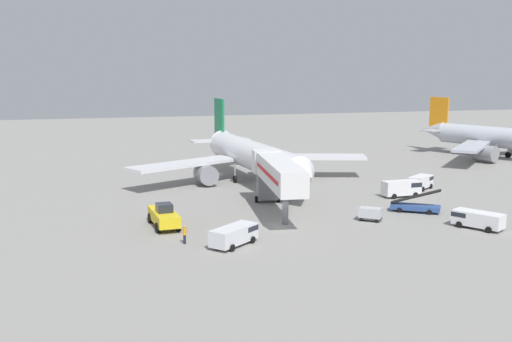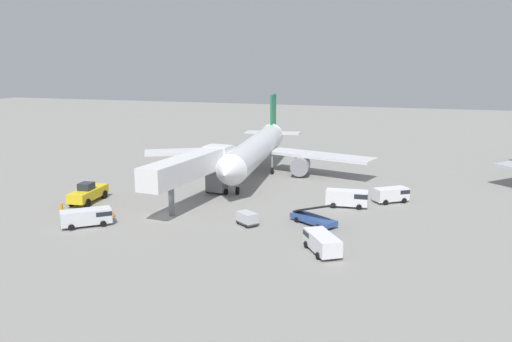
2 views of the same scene
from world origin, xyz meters
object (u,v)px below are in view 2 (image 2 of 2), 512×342
belt_loader_truck (313,218)px  service_van_near_center (88,216)px  airplane_at_gate (257,150)px  pushback_tug (88,193)px  service_van_far_left (322,241)px  service_van_near_left (348,198)px  safety_cone_alpha (113,214)px  service_van_mid_left (392,194)px  ground_crew_worker_foreground (62,210)px  baggage_cart_far_center (247,218)px  jet_bridge (194,167)px

belt_loader_truck → service_van_near_center: (-23.85, -8.05, 0.34)m
airplane_at_gate → pushback_tug: (-15.66, -22.91, -2.73)m
pushback_tug → service_van_far_left: 33.45m
service_van_near_left → safety_cone_alpha: service_van_near_left is taller
service_van_far_left → belt_loader_truck: bearing=106.6°
service_van_far_left → service_van_mid_left: size_ratio=1.17×
belt_loader_truck → service_van_far_left: belt_loader_truck is taller
service_van_far_left → pushback_tug: bearing=164.2°
belt_loader_truck → ground_crew_worker_foreground: (-28.48, -6.36, 0.24)m
airplane_at_gate → ground_crew_worker_foreground: 33.36m
service_van_near_left → service_van_mid_left: service_van_near_left is taller
belt_loader_truck → baggage_cart_far_center: bearing=-160.0°
service_van_near_center → service_van_mid_left: bearing=32.9°
pushback_tug → service_van_mid_left: size_ratio=1.47×
baggage_cart_far_center → pushback_tug: bearing=172.0°
baggage_cart_far_center → service_van_far_left: bearing=-32.0°
jet_bridge → service_van_mid_left: size_ratio=3.96×
safety_cone_alpha → ground_crew_worker_foreground: bearing=-155.8°
service_van_mid_left → baggage_cart_far_center: (-14.74, -14.94, -0.27)m
service_van_near_center → belt_loader_truck: bearing=18.7°
belt_loader_truck → ground_crew_worker_foreground: size_ratio=3.14×
jet_bridge → service_van_near_left: jet_bridge is taller
jet_bridge → service_van_mid_left: bearing=20.0°
service_van_mid_left → safety_cone_alpha: size_ratio=7.13×
service_van_far_left → baggage_cart_far_center: 11.25m
belt_loader_truck → ground_crew_worker_foreground: 29.19m
belt_loader_truck → service_van_far_left: 8.89m
service_van_far_left → baggage_cart_far_center: bearing=148.0°
airplane_at_gate → baggage_cart_far_center: (6.98, -26.08, -3.14)m
pushback_tug → ground_crew_worker_foreground: 7.08m
service_van_mid_left → service_van_near_center: bearing=-147.1°
jet_bridge → ground_crew_worker_foreground: 16.41m
safety_cone_alpha → service_van_near_center: bearing=-99.6°
pushback_tug → belt_loader_truck: (29.65, -0.62, -0.47)m
airplane_at_gate → service_van_mid_left: bearing=-27.2°
ground_crew_worker_foreground → safety_cone_alpha: bearing=24.2°
pushback_tug → service_van_mid_left: bearing=17.5°
jet_bridge → service_van_near_left: (18.82, 4.62, -3.62)m
belt_loader_truck → service_van_mid_left: size_ratio=1.24×
service_van_near_left → baggage_cart_far_center: 14.58m
service_van_mid_left → ground_crew_worker_foreground: service_van_mid_left is taller
service_van_near_center → safety_cone_alpha: service_van_near_center is taller
jet_bridge → service_van_near_left: 19.71m
belt_loader_truck → baggage_cart_far_center: (-7.01, -2.55, 0.07)m
service_van_near_left → service_van_near_center: bearing=-148.3°
service_van_far_left → safety_cone_alpha: 26.10m
ground_crew_worker_foreground → safety_cone_alpha: size_ratio=2.82×
service_van_far_left → safety_cone_alpha: bearing=170.0°
jet_bridge → service_van_near_center: size_ratio=3.42×
jet_bridge → belt_loader_truck: size_ratio=3.19×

